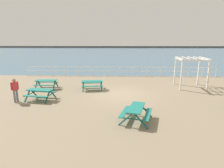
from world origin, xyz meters
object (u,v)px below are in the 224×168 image
picnic_table_mid_centre (40,92)px  lattice_pergola (191,66)px  picnic_table_near_left (46,82)px  visitor (15,89)px  picnic_table_far_right (92,83)px  picnic_table_near_right (136,110)px

picnic_table_mid_centre → lattice_pergola: (12.15, 4.13, 1.41)m
picnic_table_near_left → picnic_table_mid_centre: 3.27m
visitor → lattice_pergola: bearing=56.7°
picnic_table_mid_centre → visitor: visitor is taller
picnic_table_far_right → lattice_pergola: size_ratio=0.74×
picnic_table_near_left → visitor: visitor is taller
picnic_table_near_left → lattice_pergola: 13.03m
picnic_table_far_right → picnic_table_mid_centre: bearing=-146.8°
picnic_table_near_left → picnic_table_far_right: size_ratio=0.94×
picnic_table_near_right → picnic_table_far_right: size_ratio=1.07×
picnic_table_near_right → visitor: bearing=86.1°
visitor → lattice_pergola: size_ratio=0.61×
picnic_table_far_right → lattice_pergola: bearing=-1.2°
visitor → lattice_pergola: lattice_pergola is taller
picnic_table_near_right → lattice_pergola: lattice_pergola is taller
picnic_table_near_left → visitor: size_ratio=1.14×
picnic_table_near_right → lattice_pergola: 9.47m
picnic_table_mid_centre → lattice_pergola: 12.91m
picnic_table_near_right → picnic_table_near_left: bearing=63.7°
visitor → lattice_pergola: 14.46m
lattice_pergola → picnic_table_far_right: bearing=-169.7°
picnic_table_near_right → visitor: (-8.06, 2.84, 0.36)m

